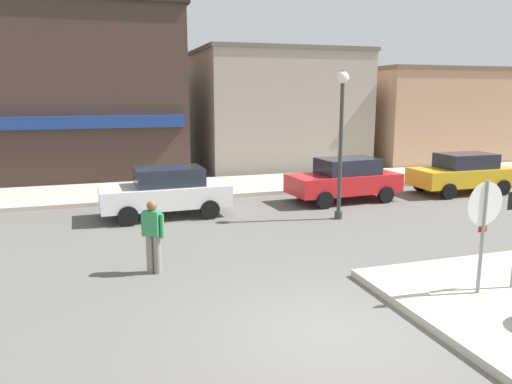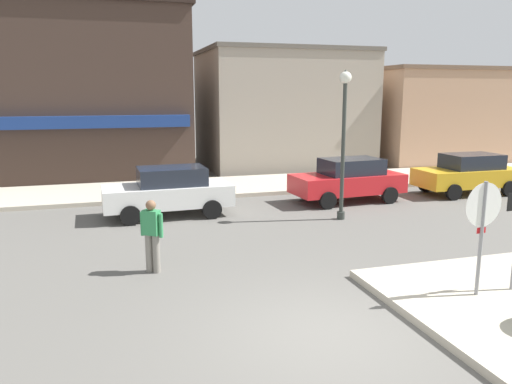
{
  "view_description": "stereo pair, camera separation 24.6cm",
  "coord_description": "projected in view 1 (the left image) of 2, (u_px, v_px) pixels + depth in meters",
  "views": [
    {
      "loc": [
        -3.5,
        -6.78,
        3.84
      ],
      "look_at": [
        0.12,
        4.5,
        1.5
      ],
      "focal_mm": 35.0,
      "sensor_mm": 36.0,
      "label": 1
    },
    {
      "loc": [
        -3.26,
        -6.86,
        3.84
      ],
      "look_at": [
        0.12,
        4.5,
        1.5
      ],
      "focal_mm": 35.0,
      "sensor_mm": 36.0,
      "label": 2
    }
  ],
  "objects": [
    {
      "name": "lamp_post",
      "position": [
        341.0,
        123.0,
        15.02
      ],
      "size": [
        0.36,
        0.36,
        4.54
      ],
      "color": "#333833",
      "rests_on": "ground"
    },
    {
      "name": "ground_plane",
      "position": [
        333.0,
        333.0,
        8.13
      ],
      "size": [
        160.0,
        160.0,
        0.0
      ],
      "primitive_type": "plane",
      "color": "#5B5954"
    },
    {
      "name": "building_storefront_left_near",
      "position": [
        276.0,
        109.0,
        26.78
      ],
      "size": [
        8.45,
        6.65,
        6.09
      ],
      "color": "#9E9384",
      "rests_on": "ground"
    },
    {
      "name": "pedestrian_crossing_near",
      "position": [
        153.0,
        234.0,
        10.73
      ],
      "size": [
        0.49,
        0.4,
        1.61
      ],
      "color": "gray",
      "rests_on": "ground"
    },
    {
      "name": "building_storefront_left_mid",
      "position": [
        425.0,
        115.0,
        29.13
      ],
      "size": [
        8.5,
        6.66,
        5.25
      ],
      "color": "tan",
      "rests_on": "ground"
    },
    {
      "name": "stop_sign",
      "position": [
        483.0,
        222.0,
        9.16
      ],
      "size": [
        0.82,
        0.09,
        2.3
      ],
      "color": "gray",
      "rests_on": "ground"
    },
    {
      "name": "parked_car_second",
      "position": [
        345.0,
        179.0,
        18.01
      ],
      "size": [
        4.11,
        2.09,
        1.56
      ],
      "color": "red",
      "rests_on": "ground"
    },
    {
      "name": "kerb_far",
      "position": [
        190.0,
        188.0,
        20.17
      ],
      "size": [
        80.0,
        4.0,
        0.15
      ],
      "primitive_type": "cube",
      "color": "#B7AD99",
      "rests_on": "ground"
    },
    {
      "name": "building_corner_shop",
      "position": [
        68.0,
        93.0,
        23.7
      ],
      "size": [
        10.4,
        8.6,
        7.78
      ],
      "color": "#3D2D26",
      "rests_on": "ground"
    },
    {
      "name": "parked_car_nearest",
      "position": [
        166.0,
        191.0,
        15.78
      ],
      "size": [
        4.06,
        1.99,
        1.56
      ],
      "color": "white",
      "rests_on": "ground"
    },
    {
      "name": "parked_car_third",
      "position": [
        463.0,
        173.0,
        19.46
      ],
      "size": [
        4.0,
        1.88,
        1.56
      ],
      "color": "gold",
      "rests_on": "ground"
    }
  ]
}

